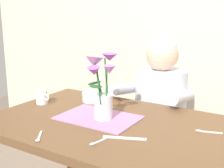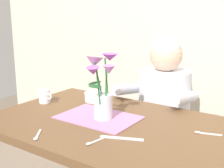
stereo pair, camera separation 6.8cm
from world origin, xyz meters
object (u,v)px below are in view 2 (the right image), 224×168
at_px(seated_person, 163,120).
at_px(coffee_cup, 45,96).
at_px(dinner_knife, 122,138).
at_px(flower_vase, 102,87).
at_px(ceramic_bowl, 95,96).

distance_m(seated_person, coffee_cup, 0.80).
relative_size(seated_person, dinner_knife, 5.97).
bearing_deg(coffee_cup, dinner_knife, -15.42).
bearing_deg(flower_vase, dinner_knife, -35.18).
distance_m(ceramic_bowl, coffee_cup, 0.30).
relative_size(ceramic_bowl, dinner_knife, 0.72).
height_order(ceramic_bowl, coffee_cup, coffee_cup).
xyz_separation_m(ceramic_bowl, dinner_knife, (0.44, -0.38, -0.03)).
bearing_deg(dinner_knife, seated_person, 79.02).
bearing_deg(coffee_cup, seated_person, 48.16).
relative_size(flower_vase, coffee_cup, 3.53).
height_order(seated_person, dinner_knife, seated_person).
bearing_deg(dinner_knife, flower_vase, 122.49).
distance_m(seated_person, dinner_knife, 0.79).
height_order(seated_person, flower_vase, seated_person).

